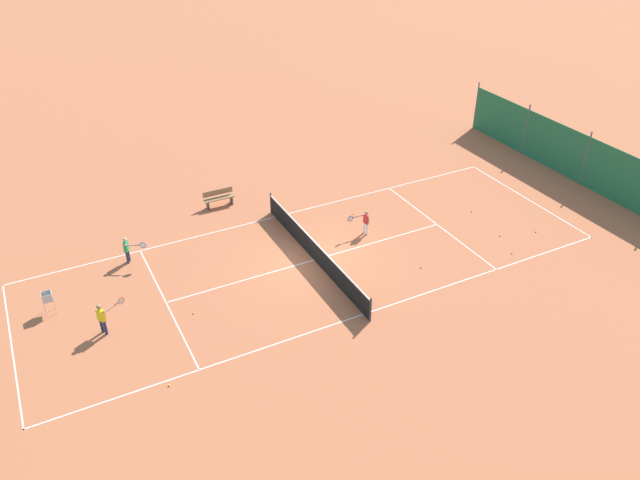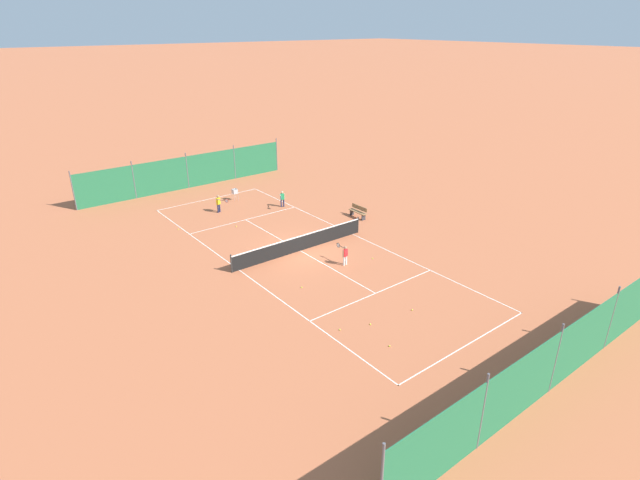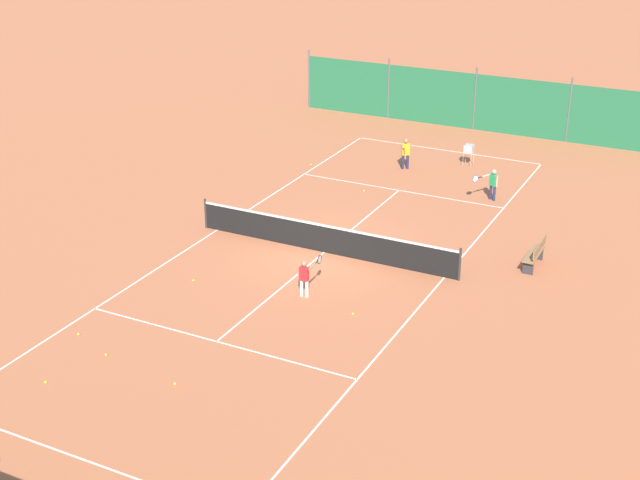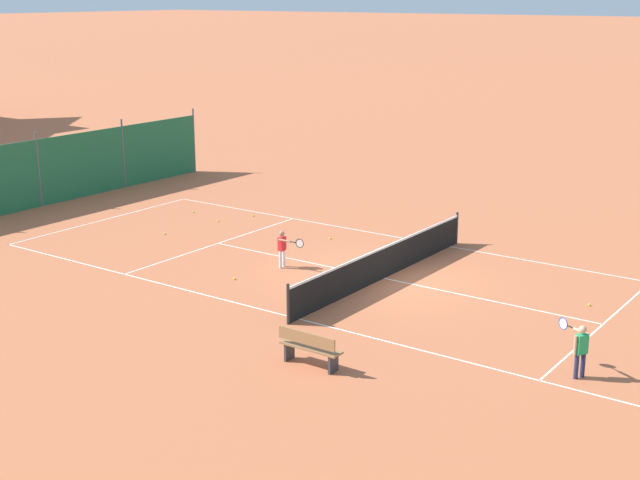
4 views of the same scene
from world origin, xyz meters
TOP-DOWN VIEW (x-y plane):
  - ground_plane at (0.00, 0.00)m, footprint 600.00×600.00m
  - court_line_markings at (0.00, 0.00)m, footprint 8.25×23.85m
  - tennis_net at (0.00, 0.00)m, footprint 9.18×0.08m
  - windscreen_fence_far at (-0.00, 15.50)m, footprint 17.28×0.08m
  - player_near_baseline at (-3.44, -6.99)m, footprint 0.77×0.87m
  - player_far_baseline at (-0.87, 2.99)m, footprint 0.39×0.97m
  - tennis_ball_alley_left at (2.58, 3.69)m, footprint 0.07×0.07m
  - tennis_ball_far_corner at (-0.23, 8.63)m, footprint 0.07×0.07m
  - tennis_ball_by_net_right at (2.14, 8.30)m, footprint 0.07×0.07m
  - tennis_ball_near_corner at (1.13, -5.65)m, footprint 0.07×0.07m
  - tennis_ball_alley_right at (-2.61, 3.44)m, footprint 0.07×0.07m
  - tennis_ball_mid_court at (3.50, 7.79)m, footprint 0.07×0.07m
  - tennis_ball_by_net_left at (2.63, 9.99)m, footprint 0.07×0.07m
  - courtside_bench at (-6.34, -1.97)m, footprint 0.36×1.50m

SIDE VIEW (x-z plane):
  - ground_plane at x=0.00m, z-range 0.00..0.00m
  - court_line_markings at x=0.00m, z-range 0.00..0.01m
  - tennis_ball_alley_left at x=2.58m, z-range 0.00..0.07m
  - tennis_ball_far_corner at x=-0.23m, z-range 0.00..0.07m
  - tennis_ball_by_net_right at x=2.14m, z-range 0.00..0.07m
  - tennis_ball_near_corner at x=1.13m, z-range 0.00..0.07m
  - tennis_ball_alley_right at x=-2.61m, z-range 0.00..0.07m
  - tennis_ball_mid_court at x=3.50m, z-range 0.00..0.07m
  - tennis_ball_by_net_left at x=2.63m, z-range 0.00..0.07m
  - courtside_bench at x=-6.34m, z-range 0.03..0.87m
  - tennis_net at x=0.00m, z-range -0.03..1.03m
  - player_far_baseline at x=-0.87m, z-range 0.10..1.23m
  - player_near_baseline at x=-3.44m, z-range 0.10..1.29m
  - windscreen_fence_far at x=0.00m, z-range -0.14..2.76m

